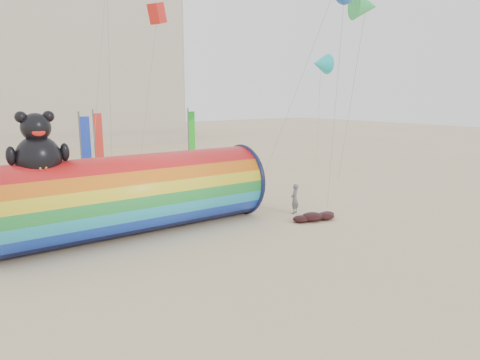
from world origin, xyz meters
TOP-DOWN VIEW (x-y plane):
  - ground at (0.00, 0.00)m, footprint 160.00×160.00m
  - windsock_assembly at (-3.34, 4.23)m, footprint 12.15×3.70m
  - kite_handler at (4.64, 2.34)m, footprint 0.68×0.59m
  - fabric_bundle at (4.63, 0.86)m, footprint 2.62×1.35m
  - festival_banners at (0.83, 15.25)m, footprint 10.12×4.55m
  - flying_kites at (3.75, 6.31)m, footprint 26.80×11.95m

SIDE VIEW (x-z plane):
  - ground at x=0.00m, z-range 0.00..0.00m
  - fabric_bundle at x=4.63m, z-range -0.03..0.37m
  - kite_handler at x=4.64m, z-range 0.00..1.58m
  - windsock_assembly at x=-3.34m, z-range -0.94..4.66m
  - festival_banners at x=0.83m, z-range 0.04..5.24m
  - flying_kites at x=3.75m, z-range 7.52..14.69m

